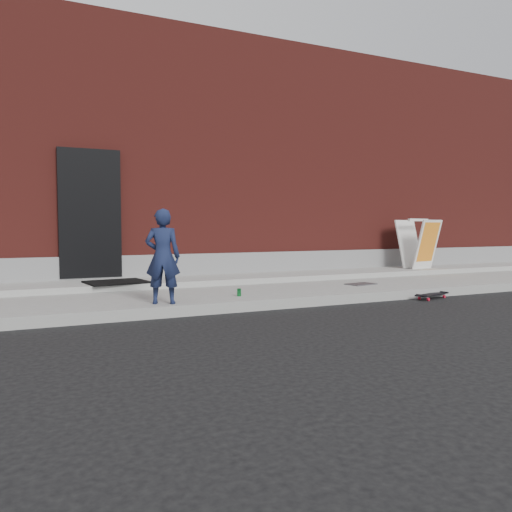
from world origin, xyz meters
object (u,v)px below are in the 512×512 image
skateboard (432,295)px  pizza_sign (419,244)px  child (163,256)px  soda_can (239,292)px

skateboard → pizza_sign: (1.89, 2.36, 0.73)m
child → pizza_sign: 6.54m
pizza_sign → skateboard: bearing=-128.7°
pizza_sign → soda_can: size_ratio=9.70×
skateboard → pizza_sign: size_ratio=0.68×
skateboard → soda_can: soda_can is taller
pizza_sign → soda_can: 5.36m
child → soda_can: 1.35m
soda_can → pizza_sign: bearing=19.1°
child → pizza_sign: child is taller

